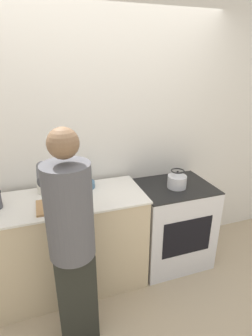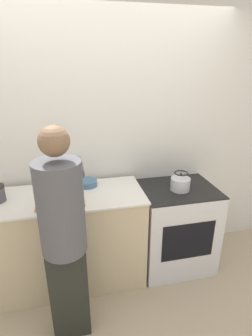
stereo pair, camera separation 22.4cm
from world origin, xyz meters
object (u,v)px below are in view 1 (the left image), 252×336
object	(u,v)px
oven	(172,224)
bowl_prep	(85,185)
knife	(63,202)
kettle	(177,180)
cutting_board	(61,205)
person	(71,237)

from	to	relation	value
oven	bowl_prep	bearing A→B (deg)	169.89
oven	knife	distance (m)	1.22
knife	kettle	distance (m)	1.10
cutting_board	knife	distance (m)	0.03
cutting_board	knife	size ratio (longest dim) A/B	1.57
cutting_board	oven	bearing A→B (deg)	6.23
kettle	bowl_prep	world-z (taller)	kettle
oven	kettle	world-z (taller)	kettle
knife	bowl_prep	size ratio (longest dim) A/B	1.34
cutting_board	kettle	distance (m)	1.12
person	cutting_board	bearing A→B (deg)	92.91
oven	cutting_board	distance (m)	1.23
cutting_board	bowl_prep	world-z (taller)	bowl_prep
cutting_board	bowl_prep	size ratio (longest dim) A/B	2.11
knife	bowl_prep	distance (m)	0.34
knife	bowl_prep	world-z (taller)	bowl_prep
person	cutting_board	world-z (taller)	person
kettle	bowl_prep	xyz separation A→B (m)	(-0.87, 0.19, -0.00)
oven	person	xyz separation A→B (m)	(-1.09, -0.55, 0.47)
person	cutting_board	xyz separation A→B (m)	(-0.02, 0.43, 0.03)
knife	oven	bearing A→B (deg)	4.46
oven	kettle	distance (m)	0.52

